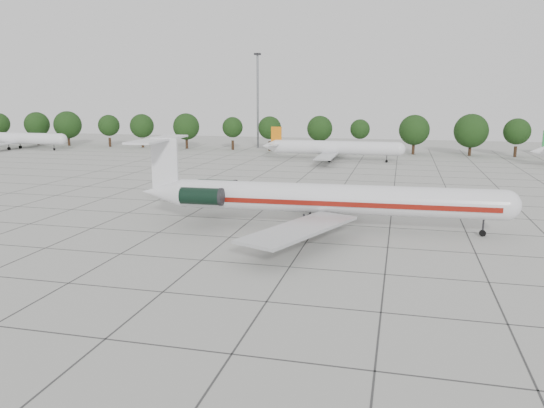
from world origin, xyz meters
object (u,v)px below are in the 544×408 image
object	(u,v)px
bg_airliner_a	(16,139)
bg_airliner_c	(335,148)
main_airliner	(313,198)
floodlight_mast	(258,95)

from	to	relation	value
bg_airliner_a	bg_airliner_c	bearing A→B (deg)	-3.63
main_airliner	bg_airliner_a	distance (m)	113.32
main_airliner	bg_airliner_a	size ratio (longest dim) A/B	1.46
bg_airliner_a	floodlight_mast	distance (m)	66.12
bg_airliner_c	floodlight_mast	size ratio (longest dim) A/B	1.11
main_airliner	bg_airliner_c	size ratio (longest dim) A/B	1.46
floodlight_mast	bg_airliner_a	bearing A→B (deg)	-162.44
main_airliner	floodlight_mast	xyz separation A→B (m)	(-29.66, 86.14, 10.86)
bg_airliner_c	main_airliner	bearing A→B (deg)	-85.09
bg_airliner_c	floodlight_mast	world-z (taller)	floodlight_mast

